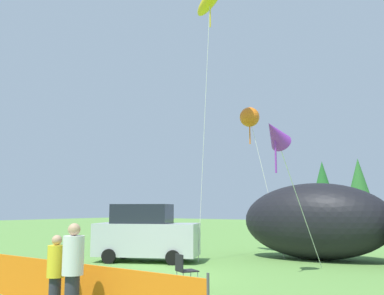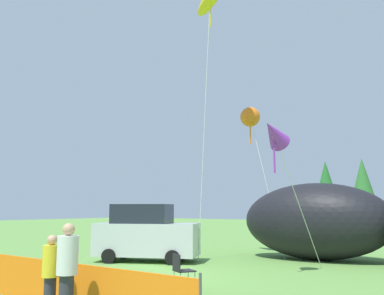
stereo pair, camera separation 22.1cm
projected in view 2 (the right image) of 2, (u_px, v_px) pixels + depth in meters
name	position (u px, v px, depth m)	size (l,w,h in m)	color
ground_plane	(146.00, 277.00, 13.55)	(120.00, 120.00, 0.00)	#609342
parked_car	(146.00, 234.00, 17.54)	(4.51, 3.29, 2.32)	#B7BCC1
folding_chair	(181.00, 268.00, 11.55)	(0.68, 0.68, 0.93)	black
inflatable_cat	(340.00, 225.00, 17.56)	(8.83, 3.41, 3.22)	black
safety_fence	(63.00, 285.00, 9.37)	(7.52, 0.33, 1.08)	orange
spectator_in_yellow_shirt	(51.00, 271.00, 8.75)	(0.35, 0.35, 1.62)	#2D2D38
spectator_in_white_shirt	(67.00, 268.00, 8.26)	(0.41, 0.41, 1.87)	#2D2D38
kite_orange_flower	(250.00, 117.00, 20.24)	(2.08, 0.94, 6.91)	silver
kite_yellow_hero	(210.00, 1.00, 19.30)	(2.57, 1.94, 12.02)	silver
kite_purple_delta	(274.00, 134.00, 13.94)	(0.82, 3.57, 5.16)	silver
horizon_tree_west	(326.00, 188.00, 39.50)	(2.72, 2.72, 6.48)	brown
horizon_tree_mid	(363.00, 185.00, 46.01)	(3.14, 3.14, 7.50)	brown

